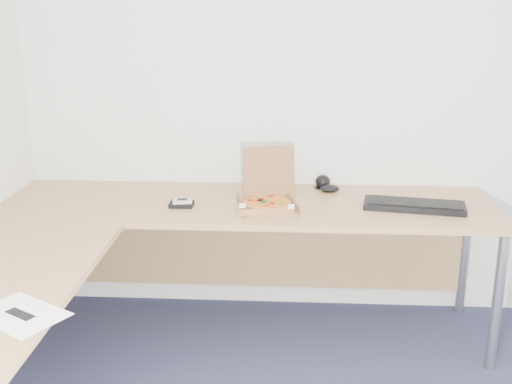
# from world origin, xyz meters

# --- Properties ---
(room_shell) EXTENTS (3.50, 3.50, 2.50)m
(room_shell) POSITION_xyz_m (0.00, 0.00, 1.25)
(room_shell) COLOR silver
(room_shell) RESTS_ON ground
(desk) EXTENTS (2.50, 2.20, 0.73)m
(desk) POSITION_xyz_m (-0.82, 0.97, 0.70)
(desk) COLOR tan
(desk) RESTS_ON ground
(pizza_box) EXTENTS (0.27, 0.31, 0.27)m
(pizza_box) POSITION_xyz_m (-0.39, 1.34, 0.76)
(pizza_box) COLOR #95643B
(pizza_box) RESTS_ON desk
(drinking_glass) EXTENTS (0.07, 0.07, 0.12)m
(drinking_glass) POSITION_xyz_m (-0.35, 1.68, 0.79)
(drinking_glass) COLOR silver
(drinking_glass) RESTS_ON desk
(keyboard) EXTENTS (0.51, 0.25, 0.03)m
(keyboard) POSITION_xyz_m (0.33, 1.34, 0.75)
(keyboard) COLOR black
(keyboard) RESTS_ON desk
(mouse) EXTENTS (0.12, 0.09, 0.04)m
(mouse) POSITION_xyz_m (-0.07, 1.60, 0.75)
(mouse) COLOR black
(mouse) RESTS_ON desk
(wallet) EXTENTS (0.12, 0.10, 0.02)m
(wallet) POSITION_xyz_m (-0.82, 1.31, 0.74)
(wallet) COLOR black
(wallet) RESTS_ON desk
(phone) EXTENTS (0.10, 0.06, 0.02)m
(phone) POSITION_xyz_m (-0.82, 1.31, 0.76)
(phone) COLOR #B2B5BA
(phone) RESTS_ON wallet
(paper_sheet) EXTENTS (0.35, 0.32, 0.00)m
(paper_sheet) POSITION_xyz_m (-1.16, 0.15, 0.73)
(paper_sheet) COLOR white
(paper_sheet) RESTS_ON desk
(dome_speaker) EXTENTS (0.09, 0.09, 0.08)m
(dome_speaker) POSITION_xyz_m (-0.11, 1.68, 0.77)
(dome_speaker) COLOR black
(dome_speaker) RESTS_ON desk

